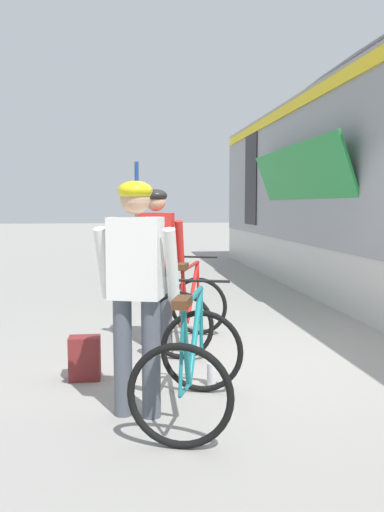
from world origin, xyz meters
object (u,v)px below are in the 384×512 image
backpack_on_platform (85,358)px  platform_sign_post (137,203)px  cyclist_near_in_white (136,278)px  bicycle_far_red (190,311)px  cyclist_far_in_red (156,253)px  water_bottle_near_the_bikes (211,374)px  bicycle_near_teal (192,365)px

backpack_on_platform → platform_sign_post: platform_sign_post is taller
cyclist_near_in_white → bicycle_far_red: size_ratio=1.42×
cyclist_near_in_white → cyclist_far_in_red: 1.94m
cyclist_near_in_white → bicycle_far_red: 2.04m
bicycle_far_red → cyclist_far_in_red: bearing=165.4°
cyclist_near_in_white → cyclist_far_in_red: (0.27, 1.92, 0.00)m
bicycle_far_red → platform_sign_post: platform_sign_post is taller
cyclist_far_in_red → backpack_on_platform: bearing=-124.4°
cyclist_near_in_white → cyclist_far_in_red: bearing=81.9°
cyclist_near_in_white → water_bottle_near_the_bikes: size_ratio=8.57×
platform_sign_post → backpack_on_platform: bearing=-97.0°
cyclist_far_in_red → platform_sign_post: bearing=91.4°
cyclist_far_in_red → backpack_on_platform: size_ratio=4.40×
cyclist_near_in_white → bicycle_near_teal: bearing=-12.1°
cyclist_near_in_white → water_bottle_near_the_bikes: 1.28m
backpack_on_platform → bicycle_far_red: bearing=42.5°
cyclist_far_in_red → bicycle_far_red: (0.37, -0.10, -0.65)m
bicycle_far_red → platform_sign_post: bearing=96.4°
bicycle_far_red → platform_sign_post: 4.35m
cyclist_far_in_red → bicycle_near_teal: size_ratio=1.43×
cyclist_far_in_red → bicycle_near_teal: cyclist_far_in_red is taller
bicycle_far_red → water_bottle_near_the_bikes: bearing=-89.0°
platform_sign_post → cyclist_far_in_red: bearing=-88.6°
platform_sign_post → cyclist_near_in_white: bearing=-91.7°
bicycle_near_teal → bicycle_far_red: size_ratio=0.99×
bicycle_near_teal → cyclist_near_in_white: bearing=167.9°
cyclist_near_in_white → bicycle_far_red: (0.64, 1.82, -0.65)m
backpack_on_platform → water_bottle_near_the_bikes: 1.16m
backpack_on_platform → water_bottle_near_the_bikes: (1.12, -0.32, -0.10)m
bicycle_far_red → bicycle_near_teal: bearing=-97.0°
cyclist_near_in_white → backpack_on_platform: size_ratio=4.40×
cyclist_far_in_red → platform_sign_post: (-0.10, 4.05, 0.57)m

